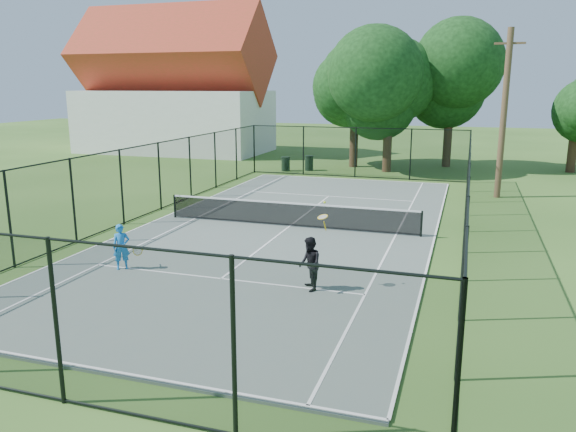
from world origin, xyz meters
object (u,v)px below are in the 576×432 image
(trash_bin_right, at_px, (309,163))
(player_blue, at_px, (121,247))
(trash_bin_left, at_px, (286,164))
(utility_pole, at_px, (504,114))
(tennis_net, at_px, (290,213))
(player_black, at_px, (310,264))

(trash_bin_right, relative_size, player_blue, 0.72)
(trash_bin_left, distance_m, utility_pole, 14.22)
(trash_bin_left, xyz_separation_m, utility_pole, (12.73, -5.20, 3.63))
(trash_bin_left, height_order, trash_bin_right, trash_bin_right)
(tennis_net, relative_size, trash_bin_right, 10.31)
(trash_bin_right, xyz_separation_m, player_black, (6.02, -21.34, 0.30))
(trash_bin_right, distance_m, player_black, 22.17)
(utility_pole, bearing_deg, trash_bin_left, 157.78)
(tennis_net, xyz_separation_m, trash_bin_left, (-4.79, 14.20, -0.11))
(trash_bin_left, bearing_deg, player_blue, -85.53)
(utility_pole, relative_size, player_blue, 5.92)
(trash_bin_right, relative_size, utility_pole, 0.12)
(tennis_net, bearing_deg, trash_bin_right, 102.89)
(trash_bin_left, xyz_separation_m, trash_bin_right, (1.40, 0.65, 0.03))
(player_blue, bearing_deg, utility_pole, 54.32)
(tennis_net, bearing_deg, utility_pole, 48.60)
(trash_bin_right, bearing_deg, utility_pole, -27.31)
(tennis_net, height_order, utility_pole, utility_pole)
(tennis_net, bearing_deg, trash_bin_left, 108.65)
(trash_bin_left, bearing_deg, tennis_net, -71.35)
(player_black, bearing_deg, trash_bin_right, 105.76)
(player_blue, bearing_deg, trash_bin_left, 94.47)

